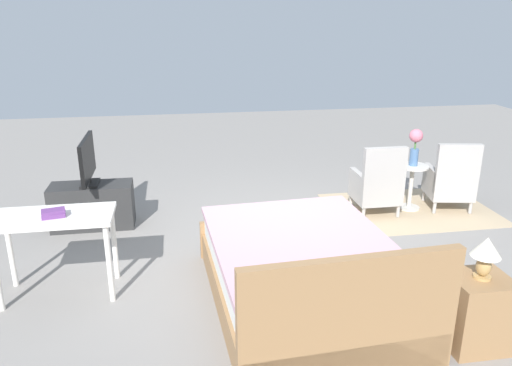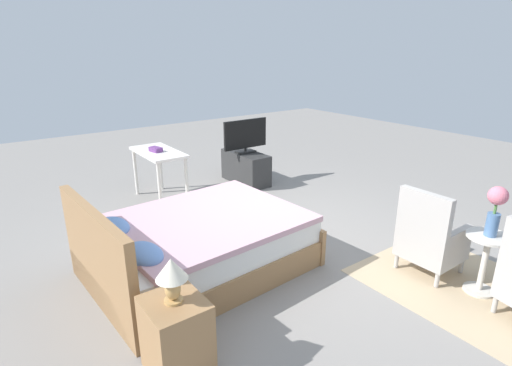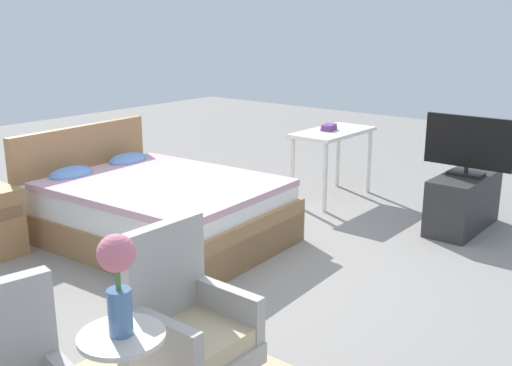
{
  "view_description": "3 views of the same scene",
  "coord_description": "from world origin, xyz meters",
  "px_view_note": "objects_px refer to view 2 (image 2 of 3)",
  "views": [
    {
      "loc": [
        1.02,
        4.87,
        2.46
      ],
      "look_at": [
        0.25,
        0.18,
        0.84
      ],
      "focal_mm": 35.0,
      "sensor_mm": 36.0,
      "label": 1
    },
    {
      "loc": [
        -3.39,
        2.82,
        2.24
      ],
      "look_at": [
        0.28,
        0.12,
        0.69
      ],
      "focal_mm": 28.0,
      "sensor_mm": 36.0,
      "label": 2
    },
    {
      "loc": [
        -3.48,
        -2.89,
        1.97
      ],
      "look_at": [
        0.01,
        -0.04,
        0.73
      ],
      "focal_mm": 42.0,
      "sensor_mm": 36.0,
      "label": 3
    }
  ],
  "objects_px": {
    "bed": "(196,245)",
    "tv_stand": "(246,167)",
    "nightstand": "(177,337)",
    "vanity_desk": "(159,159)",
    "table_lamp": "(172,274)",
    "tv_flatscreen": "(245,136)",
    "side_table": "(485,257)",
    "armchair_by_window_right": "(429,239)",
    "flower_vase": "(496,206)",
    "book_stack": "(156,149)"
  },
  "relations": [
    {
      "from": "table_lamp",
      "to": "tv_stand",
      "type": "relative_size",
      "value": 0.34
    },
    {
      "from": "side_table",
      "to": "table_lamp",
      "type": "height_order",
      "value": "table_lamp"
    },
    {
      "from": "flower_vase",
      "to": "book_stack",
      "type": "distance_m",
      "value": 4.36
    },
    {
      "from": "armchair_by_window_right",
      "to": "book_stack",
      "type": "xyz_separation_m",
      "value": [
        3.58,
        1.41,
        0.43
      ]
    },
    {
      "from": "nightstand",
      "to": "tv_flatscreen",
      "type": "distance_m",
      "value": 4.35
    },
    {
      "from": "vanity_desk",
      "to": "book_stack",
      "type": "height_order",
      "value": "book_stack"
    },
    {
      "from": "table_lamp",
      "to": "tv_flatscreen",
      "type": "distance_m",
      "value": 4.31
    },
    {
      "from": "side_table",
      "to": "flower_vase",
      "type": "xyz_separation_m",
      "value": [
        0.0,
        0.0,
        0.52
      ]
    },
    {
      "from": "side_table",
      "to": "armchair_by_window_right",
      "type": "bearing_deg",
      "value": 11.34
    },
    {
      "from": "nightstand",
      "to": "book_stack",
      "type": "xyz_separation_m",
      "value": [
        3.29,
        -1.27,
        0.52
      ]
    },
    {
      "from": "armchair_by_window_right",
      "to": "nightstand",
      "type": "distance_m",
      "value": 2.7
    },
    {
      "from": "nightstand",
      "to": "side_table",
      "type": "bearing_deg",
      "value": -106.15
    },
    {
      "from": "bed",
      "to": "nightstand",
      "type": "xyz_separation_m",
      "value": [
        -1.15,
        0.77,
        -0.0
      ]
    },
    {
      "from": "tv_flatscreen",
      "to": "vanity_desk",
      "type": "xyz_separation_m",
      "value": [
        0.07,
        1.54,
        -0.17
      ]
    },
    {
      "from": "flower_vase",
      "to": "table_lamp",
      "type": "distance_m",
      "value": 2.9
    },
    {
      "from": "bed",
      "to": "vanity_desk",
      "type": "bearing_deg",
      "value": -14.11
    },
    {
      "from": "bed",
      "to": "vanity_desk",
      "type": "distance_m",
      "value": 2.25
    },
    {
      "from": "tv_stand",
      "to": "nightstand",
      "type": "bearing_deg",
      "value": 138.61
    },
    {
      "from": "tv_flatscreen",
      "to": "book_stack",
      "type": "height_order",
      "value": "tv_flatscreen"
    },
    {
      "from": "book_stack",
      "to": "table_lamp",
      "type": "bearing_deg",
      "value": 158.83
    },
    {
      "from": "table_lamp",
      "to": "book_stack",
      "type": "height_order",
      "value": "table_lamp"
    },
    {
      "from": "tv_flatscreen",
      "to": "table_lamp",
      "type": "bearing_deg",
      "value": 138.63
    },
    {
      "from": "armchair_by_window_right",
      "to": "tv_flatscreen",
      "type": "distance_m",
      "value": 3.57
    },
    {
      "from": "nightstand",
      "to": "tv_flatscreen",
      "type": "relative_size",
      "value": 0.71
    },
    {
      "from": "book_stack",
      "to": "side_table",
      "type": "bearing_deg",
      "value": -159.75
    },
    {
      "from": "book_stack",
      "to": "vanity_desk",
      "type": "bearing_deg",
      "value": -63.23
    },
    {
      "from": "flower_vase",
      "to": "side_table",
      "type": "bearing_deg",
      "value": -90.0
    },
    {
      "from": "table_lamp",
      "to": "tv_flatscreen",
      "type": "height_order",
      "value": "tv_flatscreen"
    },
    {
      "from": "tv_stand",
      "to": "flower_vase",
      "type": "bearing_deg",
      "value": 179.04
    },
    {
      "from": "nightstand",
      "to": "vanity_desk",
      "type": "xyz_separation_m",
      "value": [
        3.31,
        -1.32,
        0.36
      ]
    },
    {
      "from": "bed",
      "to": "tv_stand",
      "type": "xyz_separation_m",
      "value": [
        2.08,
        -2.08,
        -0.03
      ]
    },
    {
      "from": "side_table",
      "to": "vanity_desk",
      "type": "relative_size",
      "value": 0.57
    },
    {
      "from": "side_table",
      "to": "table_lamp",
      "type": "distance_m",
      "value": 2.93
    },
    {
      "from": "armchair_by_window_right",
      "to": "tv_stand",
      "type": "distance_m",
      "value": 3.54
    },
    {
      "from": "armchair_by_window_right",
      "to": "tv_stand",
      "type": "relative_size",
      "value": 0.96
    },
    {
      "from": "tv_flatscreen",
      "to": "armchair_by_window_right",
      "type": "bearing_deg",
      "value": 177.25
    },
    {
      "from": "flower_vase",
      "to": "table_lamp",
      "type": "bearing_deg",
      "value": 73.86
    },
    {
      "from": "flower_vase",
      "to": "nightstand",
      "type": "distance_m",
      "value": 2.96
    },
    {
      "from": "flower_vase",
      "to": "tv_stand",
      "type": "height_order",
      "value": "flower_vase"
    },
    {
      "from": "tv_stand",
      "to": "tv_flatscreen",
      "type": "xyz_separation_m",
      "value": [
        0.0,
        0.0,
        0.56
      ]
    },
    {
      "from": "tv_stand",
      "to": "vanity_desk",
      "type": "bearing_deg",
      "value": 87.24
    },
    {
      "from": "armchair_by_window_right",
      "to": "flower_vase",
      "type": "distance_m",
      "value": 0.73
    },
    {
      "from": "tv_flatscreen",
      "to": "tv_stand",
      "type": "bearing_deg",
      "value": -179.85
    },
    {
      "from": "nightstand",
      "to": "tv_stand",
      "type": "xyz_separation_m",
      "value": [
        3.24,
        -2.85,
        -0.03
      ]
    },
    {
      "from": "bed",
      "to": "nightstand",
      "type": "relative_size",
      "value": 3.8
    },
    {
      "from": "vanity_desk",
      "to": "book_stack",
      "type": "bearing_deg",
      "value": 116.77
    },
    {
      "from": "nightstand",
      "to": "flower_vase",
      "type": "bearing_deg",
      "value": -106.15
    },
    {
      "from": "flower_vase",
      "to": "book_stack",
      "type": "relative_size",
      "value": 2.21
    },
    {
      "from": "armchair_by_window_right",
      "to": "table_lamp",
      "type": "distance_m",
      "value": 2.73
    },
    {
      "from": "side_table",
      "to": "nightstand",
      "type": "bearing_deg",
      "value": 73.85
    }
  ]
}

